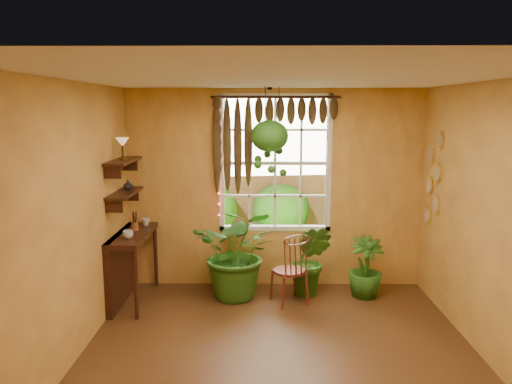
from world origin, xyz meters
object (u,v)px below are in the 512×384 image
counter_ledge (125,259)px  potted_plant_left (238,252)px  windsor_chair (290,280)px  hanging_basket (270,140)px  potted_plant_mid (310,260)px

counter_ledge → potted_plant_left: bearing=5.8°
windsor_chair → hanging_basket: hanging_basket is taller
counter_ledge → windsor_chair: 2.10m
potted_plant_left → counter_ledge: bearing=-174.2°
hanging_basket → potted_plant_mid: bearing=-9.2°
counter_ledge → windsor_chair: windsor_chair is taller
windsor_chair → potted_plant_mid: bearing=21.3°
counter_ledge → potted_plant_left: (1.43, 0.15, 0.06)m
counter_ledge → potted_plant_left: potted_plant_left is taller
windsor_chair → potted_plant_left: 0.75m
potted_plant_left → hanging_basket: bearing=22.0°
counter_ledge → potted_plant_mid: (2.37, 0.22, -0.07)m
windsor_chair → hanging_basket: bearing=101.5°
potted_plant_left → hanging_basket: 1.49m
counter_ledge → hanging_basket: (1.83, 0.31, 1.48)m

